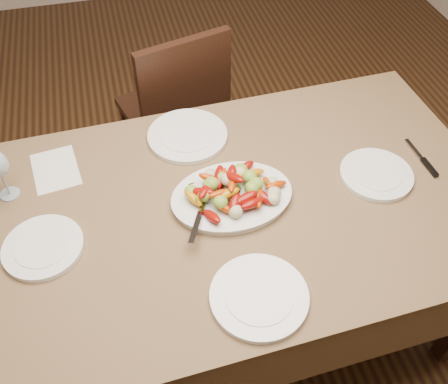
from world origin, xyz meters
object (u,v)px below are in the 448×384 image
object	(u,v)px
dining_table	(224,269)
serving_platter	(232,198)
plate_right	(376,175)
plate_far	(188,136)
plate_near	(259,297)
wine_glass	(0,173)
chair_far	(171,110)
plate_left	(43,247)

from	to	relation	value
dining_table	serving_platter	bearing A→B (deg)	22.47
plate_right	plate_far	distance (m)	0.69
plate_near	dining_table	bearing A→B (deg)	91.68
wine_glass	plate_near	bearing A→B (deg)	-39.83
chair_far	plate_right	size ratio (longest dim) A/B	3.81
chair_far	serving_platter	xyz separation A→B (m)	(0.07, -0.87, 0.30)
serving_platter	plate_left	size ratio (longest dim) A/B	1.60
chair_far	plate_left	size ratio (longest dim) A/B	3.90
chair_far	plate_near	bearing A→B (deg)	77.14
plate_left	plate_right	bearing A→B (deg)	1.79
serving_platter	plate_right	distance (m)	0.51
plate_near	wine_glass	bearing A→B (deg)	140.17
plate_right	wine_glass	distance (m)	1.24
plate_right	plate_left	bearing A→B (deg)	-178.21
serving_platter	wine_glass	bearing A→B (deg)	163.96
plate_near	serving_platter	bearing A→B (deg)	87.10
plate_far	plate_left	bearing A→B (deg)	-143.28
chair_far	plate_right	distance (m)	1.10
chair_far	plate_far	size ratio (longest dim) A/B	3.21
dining_table	serving_platter	xyz separation A→B (m)	(0.03, 0.01, 0.39)
plate_left	plate_right	distance (m)	1.12
chair_far	wine_glass	xyz separation A→B (m)	(-0.64, -0.67, 0.39)
plate_left	plate_far	xyz separation A→B (m)	(0.52, 0.39, 0.00)
chair_far	wine_glass	world-z (taller)	wine_glass
dining_table	wine_glass	distance (m)	0.86
chair_far	wine_glass	bearing A→B (deg)	30.86
dining_table	plate_near	xyz separation A→B (m)	(0.01, -0.36, 0.39)
chair_far	plate_near	xyz separation A→B (m)	(0.05, -1.24, 0.29)
dining_table	plate_right	size ratio (longest dim) A/B	7.39
serving_platter	wine_glass	size ratio (longest dim) A/B	1.90
plate_right	wine_glass	xyz separation A→B (m)	(-1.22, 0.22, 0.09)
wine_glass	serving_platter	bearing A→B (deg)	-16.04
plate_left	wine_glass	xyz separation A→B (m)	(-0.11, 0.26, 0.09)
dining_table	chair_far	xyz separation A→B (m)	(-0.04, 0.88, 0.10)
dining_table	plate_far	world-z (taller)	plate_far
chair_far	dining_table	bearing A→B (deg)	77.45
serving_platter	plate_near	bearing A→B (deg)	-92.90
dining_table	plate_near	bearing A→B (deg)	-88.32
dining_table	plate_left	distance (m)	0.69
plate_right	chair_far	bearing A→B (deg)	123.26
plate_far	wine_glass	size ratio (longest dim) A/B	1.45
plate_left	plate_near	distance (m)	0.67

